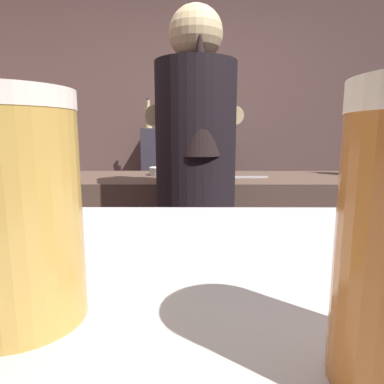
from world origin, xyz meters
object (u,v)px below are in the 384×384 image
bartender (196,180)px  mixing_bowl (164,171)px  bottle_hot_sauce (160,121)px  bottle_olive_oil (193,120)px  chefs_knife (246,177)px  bottle_soy (217,121)px  bottle_vinegar (148,117)px  pint_glass_far (15,210)px  knife_block (353,157)px

bartender → mixing_bowl: bartender is taller
mixing_bowl → bottle_hot_sauce: bearing=96.3°
mixing_bowl → bottle_olive_oil: bottle_olive_oil is taller
mixing_bowl → bottle_olive_oil: bearing=82.9°
chefs_knife → bottle_olive_oil: 1.54m
mixing_bowl → bottle_soy: bottle_soy is taller
bartender → bottle_soy: bearing=-15.5°
bottle_vinegar → mixing_bowl: bearing=-78.6°
pint_glass_far → bottle_hot_sauce: (-0.20, 3.00, 0.17)m
bottle_olive_oil → bottle_soy: 0.24m
bottle_soy → bottle_vinegar: bottle_vinegar is taller
chefs_knife → bottle_olive_oil: bearing=98.1°
bottle_olive_oil → bottle_hot_sauce: (-0.30, -0.10, -0.01)m
bartender → bottle_olive_oil: (-0.02, 1.87, 0.33)m
bottle_soy → chefs_knife: bearing=-86.9°
mixing_bowl → knife_block: bearing=0.7°
chefs_knife → bottle_soy: (-0.07, 1.38, 0.35)m
bottle_soy → knife_block: bearing=-59.8°
bottle_olive_oil → bottle_hot_sauce: bottle_olive_oil is taller
bottle_soy → bottle_vinegar: 0.64m
mixing_bowl → bottle_olive_oil: (0.17, 1.34, 0.34)m
bartender → bottle_olive_oil: bartender is taller
bartender → chefs_knife: 0.49m
chefs_knife → pint_glass_far: 1.70m
mixing_bowl → chefs_knife: mixing_bowl is taller
pint_glass_far → bottle_hot_sauce: 3.02m
bartender → knife_block: size_ratio=5.88×
knife_block → pint_glass_far: size_ratio=1.98×
chefs_knife → mixing_bowl: bearing=161.7°
bottle_vinegar → pint_glass_far: bearing=-84.1°
bottle_olive_oil → bottle_soy: size_ratio=1.17×
bottle_olive_oil → pint_glass_far: bearing=-91.9°
pint_glass_far → bottle_hot_sauce: bearing=93.9°
bartender → bottle_olive_oil: size_ratio=8.25×
bartender → bottle_soy: (0.21, 1.78, 0.31)m
knife_block → pint_glass_far: (-1.05, -1.78, 0.09)m
knife_block → bottle_olive_oil: size_ratio=1.40×
pint_glass_far → bottle_olive_oil: bottle_olive_oil is taller
pint_glass_far → bottle_vinegar: 2.97m
bottle_hot_sauce → knife_block: bearing=-44.6°
mixing_bowl → bottle_vinegar: bearing=101.4°
knife_block → mixing_bowl: 1.12m
mixing_bowl → bottle_hot_sauce: size_ratio=0.89×
bartender → bottle_soy: bartender is taller
mixing_bowl → pint_glass_far: (0.07, -1.76, 0.17)m
knife_block → chefs_knife: (-0.65, -0.14, -0.10)m
mixing_bowl → bartender: bearing=-70.8°
chefs_knife → bottle_olive_oil: (-0.30, 1.47, 0.36)m
bartender → bottle_vinegar: bearing=5.0°
knife_block → bottle_vinegar: 1.81m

